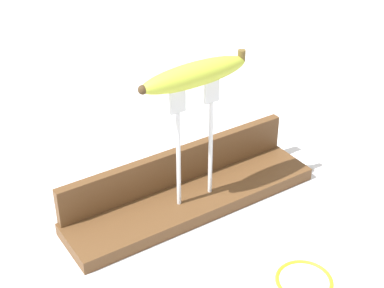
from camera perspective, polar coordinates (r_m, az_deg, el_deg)
The scene contains 7 objects.
ground_plane at distance 1.00m, azimuth 0.00°, elevation -6.01°, with size 3.00×3.00×0.00m, color silver.
wooden_board at distance 0.99m, azimuth 0.00°, elevation -5.50°, with size 0.44×0.11×0.02m, color brown.
board_backstop at distance 0.99m, azimuth -1.45°, elevation -2.15°, with size 0.44×0.02×0.06m, color brown.
fork_stand_center at distance 0.91m, azimuth 0.28°, elevation 0.95°, with size 0.09×0.01×0.21m.
banana_raised_center at distance 0.86m, azimuth 0.29°, elevation 6.82°, with size 0.19×0.04×0.04m.
fork_fallen_near at distance 1.07m, azimuth 16.18°, elevation -4.18°, with size 0.06×0.17×0.01m.
wire_coil at distance 0.87m, azimuth 10.93°, elevation -12.85°, with size 0.08×0.08×0.01m, color gold.
Camera 1 is at (-0.43, -0.66, 0.61)m, focal length 54.55 mm.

